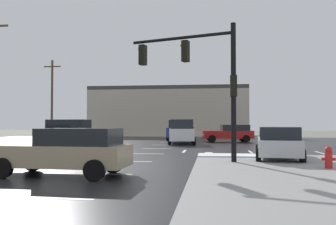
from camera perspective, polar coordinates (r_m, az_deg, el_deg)
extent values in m
plane|color=slate|center=(22.31, -2.54, -6.23)|extent=(120.00, 120.00, 0.00)
cube|color=#232326|center=(22.31, -2.54, -6.21)|extent=(44.00, 44.00, 0.02)
cube|color=white|center=(18.05, 11.23, -6.75)|extent=(4.00, 1.60, 0.06)
cube|color=silver|center=(8.92, -18.04, -12.97)|extent=(2.00, 0.15, 0.01)
cube|color=silver|center=(12.61, -10.21, -9.66)|extent=(2.00, 0.15, 0.01)
cube|color=silver|center=(16.45, -6.04, -7.79)|extent=(2.00, 0.15, 0.01)
cube|color=silver|center=(20.35, -3.48, -6.61)|extent=(2.00, 0.15, 0.01)
cube|color=silver|center=(24.28, -1.75, -5.81)|extent=(2.00, 0.15, 0.01)
cube|color=silver|center=(28.23, -0.51, -5.22)|extent=(2.00, 0.15, 0.01)
cube|color=silver|center=(32.19, 0.43, -4.78)|extent=(2.00, 0.15, 0.01)
cube|color=silver|center=(36.16, 1.16, -4.44)|extent=(2.00, 0.15, 0.01)
cube|color=silver|center=(40.14, 1.74, -4.16)|extent=(2.00, 0.15, 0.01)
cube|color=silver|center=(25.91, -25.01, -5.39)|extent=(0.15, 2.00, 0.01)
cube|color=silver|center=(24.04, -16.86, -5.78)|extent=(0.15, 2.00, 0.01)
cube|color=silver|center=(22.73, -7.54, -6.08)|extent=(0.15, 2.00, 0.01)
cube|color=silver|center=(22.07, 2.62, -6.22)|extent=(0.15, 2.00, 0.01)
cube|color=silver|center=(22.12, 13.07, -6.17)|extent=(0.15, 2.00, 0.01)
cube|color=silver|center=(22.89, 23.13, -5.93)|extent=(0.15, 2.00, 0.01)
cube|color=silver|center=(18.02, 6.44, -7.25)|extent=(0.45, 7.00, 0.01)
cylinder|color=black|center=(15.29, 10.45, 3.24)|extent=(0.22, 0.22, 5.88)
cylinder|color=black|center=(16.45, 2.02, 11.84)|extent=(4.66, 1.59, 0.14)
cube|color=black|center=(16.22, 2.82, 9.77)|extent=(0.38, 0.43, 0.95)
sphere|color=yellow|center=(16.34, 2.29, 10.70)|extent=(0.20, 0.20, 0.20)
cube|color=black|center=(17.13, -4.05, 9.16)|extent=(0.38, 0.43, 0.95)
sphere|color=yellow|center=(17.26, -4.52, 10.04)|extent=(0.20, 0.20, 0.20)
cube|color=black|center=(15.31, 10.44, 4.21)|extent=(0.28, 0.36, 0.90)
cylinder|color=red|center=(14.20, 24.32, -6.94)|extent=(0.26, 0.26, 0.60)
sphere|color=red|center=(14.17, 24.31, -5.45)|extent=(0.25, 0.25, 0.25)
cylinder|color=red|center=(14.14, 23.62, -6.85)|extent=(0.12, 0.11, 0.11)
cylinder|color=red|center=(14.25, 25.02, -6.79)|extent=(0.12, 0.11, 0.11)
cube|color=#BCB29E|center=(50.01, 0.23, -0.15)|extent=(21.23, 8.00, 6.17)
cube|color=#3F3D3A|center=(50.21, 0.23, 3.66)|extent=(21.23, 8.00, 0.50)
cube|color=navy|center=(35.98, 2.10, -3.17)|extent=(2.47, 4.99, 0.95)
cube|color=black|center=(35.97, 2.10, -1.82)|extent=(2.15, 3.54, 0.75)
cylinder|color=black|center=(34.22, 3.17, -4.04)|extent=(0.29, 0.68, 0.66)
cylinder|color=black|center=(34.61, -0.01, -4.02)|extent=(0.29, 0.68, 0.66)
cylinder|color=black|center=(37.43, 4.06, -3.84)|extent=(0.29, 0.68, 0.66)
cylinder|color=black|center=(37.79, 1.13, -3.82)|extent=(0.29, 0.68, 0.66)
sphere|color=white|center=(33.56, 2.37, -3.28)|extent=(0.18, 0.18, 0.18)
sphere|color=white|center=(33.82, 0.29, -3.27)|extent=(0.18, 0.18, 0.18)
cube|color=white|center=(29.81, 2.18, -3.49)|extent=(2.41, 4.97, 0.95)
cube|color=black|center=(29.79, 2.18, -1.85)|extent=(2.12, 3.52, 0.75)
cylinder|color=black|center=(31.46, 0.36, -4.26)|extent=(0.28, 0.68, 0.66)
cylinder|color=black|center=(31.48, 3.92, -4.25)|extent=(0.28, 0.68, 0.66)
cylinder|color=black|center=(28.20, 0.24, -4.56)|extent=(0.28, 0.68, 0.66)
cylinder|color=black|center=(28.23, 4.21, -4.55)|extent=(0.28, 0.68, 0.66)
sphere|color=white|center=(32.15, 1.01, -3.35)|extent=(0.18, 0.18, 0.18)
sphere|color=white|center=(32.17, 3.23, -3.35)|extent=(0.18, 0.18, 0.18)
cube|color=black|center=(31.38, -15.62, -3.34)|extent=(4.94, 2.32, 0.95)
cube|color=black|center=(31.37, -15.61, -1.78)|extent=(3.49, 2.05, 0.75)
cylinder|color=black|center=(31.58, -12.18, -4.21)|extent=(0.68, 0.27, 0.66)
cylinder|color=black|center=(29.81, -13.69, -4.36)|extent=(0.68, 0.27, 0.66)
cylinder|color=black|center=(33.03, -17.38, -4.06)|extent=(0.68, 0.27, 0.66)
cylinder|color=black|center=(31.33, -19.11, -4.18)|extent=(0.68, 0.27, 0.66)
sphere|color=white|center=(30.96, -11.21, -3.39)|extent=(0.18, 0.18, 0.18)
sphere|color=white|center=(29.81, -12.14, -3.45)|extent=(0.18, 0.18, 0.18)
cube|color=#B21919|center=(33.26, 9.53, -3.49)|extent=(4.67, 2.29, 0.70)
cube|color=black|center=(33.36, 10.67, -2.40)|extent=(2.64, 1.92, 0.55)
cylinder|color=black|center=(32.18, 7.08, -4.19)|extent=(0.68, 0.29, 0.66)
cylinder|color=black|center=(33.97, 6.74, -4.05)|extent=(0.68, 0.29, 0.66)
cylinder|color=black|center=(32.66, 12.44, -4.12)|extent=(0.68, 0.29, 0.66)
cylinder|color=black|center=(34.42, 11.82, -4.00)|extent=(0.68, 0.29, 0.66)
sphere|color=white|center=(32.42, 5.84, -3.55)|extent=(0.18, 0.18, 0.18)
sphere|color=white|center=(33.57, 5.66, -3.49)|extent=(0.18, 0.18, 0.18)
cube|color=tan|center=(12.48, -16.77, -6.57)|extent=(4.58, 2.00, 0.70)
cube|color=black|center=(12.16, -13.89, -3.77)|extent=(2.55, 1.77, 0.55)
cylinder|color=black|center=(12.52, -25.00, -8.08)|extent=(0.67, 0.25, 0.66)
cylinder|color=black|center=(14.03, -20.79, -7.42)|extent=(0.67, 0.25, 0.66)
cylinder|color=black|center=(11.09, -11.70, -9.06)|extent=(0.67, 0.25, 0.66)
cylinder|color=black|center=(12.77, -8.73, -8.09)|extent=(0.67, 0.25, 0.66)
sphere|color=white|center=(14.07, -23.81, -5.93)|extent=(0.18, 0.18, 0.18)
cube|color=#B7BABF|center=(17.45, 17.19, -5.14)|extent=(2.32, 4.68, 0.70)
cube|color=black|center=(16.75, 17.31, -3.15)|extent=(1.94, 2.65, 0.55)
cylinder|color=black|center=(18.97, 14.19, -5.94)|extent=(0.30, 0.68, 0.66)
cylinder|color=black|center=(19.07, 19.64, -5.87)|extent=(0.30, 0.68, 0.66)
cylinder|color=black|center=(15.92, 14.27, -6.77)|extent=(0.30, 0.68, 0.66)
cylinder|color=black|center=(16.04, 20.76, -6.68)|extent=(0.30, 0.68, 0.66)
sphere|color=white|center=(19.62, 15.12, -4.76)|extent=(0.18, 0.18, 0.18)
sphere|color=white|center=(19.68, 18.49, -4.72)|extent=(0.18, 0.18, 0.18)
cylinder|color=brown|center=(47.24, -18.08, 2.15)|extent=(0.28, 0.28, 9.69)
cube|color=brown|center=(47.67, -18.04, 7.01)|extent=(2.20, 0.14, 0.14)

